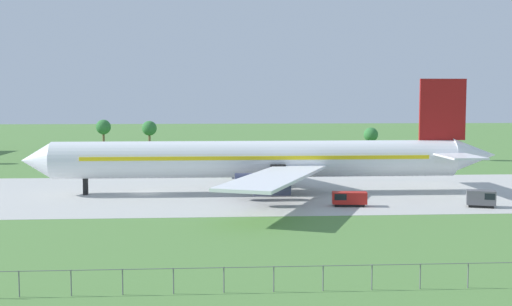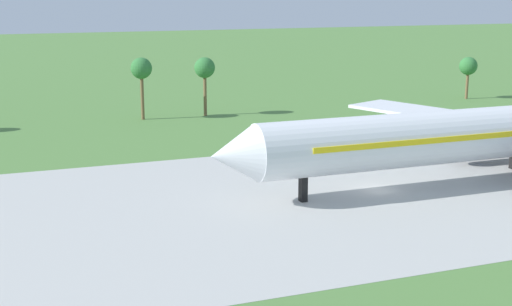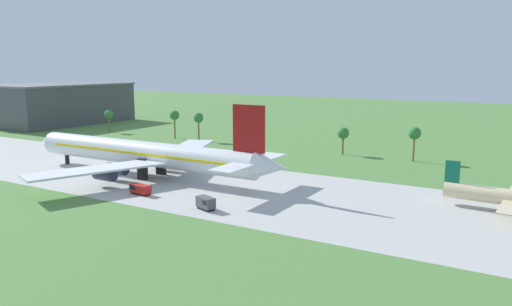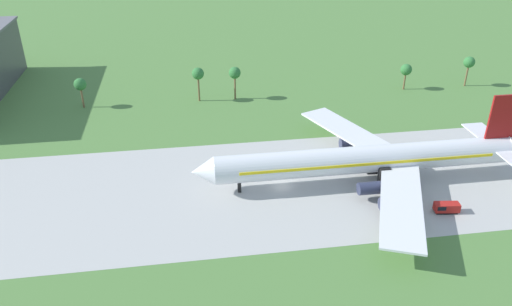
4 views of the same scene
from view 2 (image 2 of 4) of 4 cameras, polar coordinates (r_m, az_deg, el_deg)
name	(u,v)px [view 2 (image 2 of 4)]	position (r m, az deg, el deg)	size (l,w,h in m)	color
ground_plane	(377,191)	(79.99, 9.69, -2.99)	(600.00, 600.00, 0.00)	#517F3D
taxiway_strip	(377,191)	(79.98, 9.69, -2.98)	(320.00, 44.00, 0.02)	#B2B2AD
palm_tree_row	(284,69)	(129.40, 2.25, 6.75)	(124.99, 3.60, 10.52)	brown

